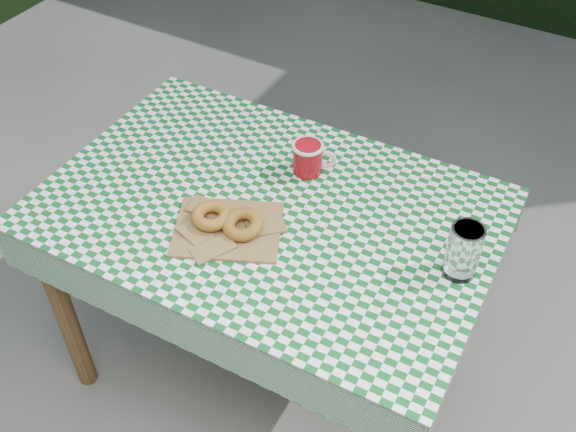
{
  "coord_description": "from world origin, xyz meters",
  "views": [
    {
      "loc": [
        0.5,
        -1.06,
        1.98
      ],
      "look_at": [
        -0.11,
        0.01,
        0.79
      ],
      "focal_mm": 41.92,
      "sensor_mm": 36.0,
      "label": 1
    }
  ],
  "objects_px": {
    "coffee_mug": "(308,158)",
    "paper_bag": "(228,228)",
    "table": "(270,298)",
    "drinking_glass": "(463,251)"
  },
  "relations": [
    {
      "from": "paper_bag",
      "to": "coffee_mug",
      "type": "relative_size",
      "value": 1.64
    },
    {
      "from": "coffee_mug",
      "to": "drinking_glass",
      "type": "xyz_separation_m",
      "value": [
        0.5,
        -0.15,
        0.03
      ]
    },
    {
      "from": "paper_bag",
      "to": "table",
      "type": "bearing_deg",
      "value": 71.37
    },
    {
      "from": "table",
      "to": "paper_bag",
      "type": "bearing_deg",
      "value": -110.13
    },
    {
      "from": "coffee_mug",
      "to": "table",
      "type": "bearing_deg",
      "value": -120.27
    },
    {
      "from": "coffee_mug",
      "to": "paper_bag",
      "type": "bearing_deg",
      "value": -125.37
    },
    {
      "from": "table",
      "to": "paper_bag",
      "type": "relative_size",
      "value": 4.36
    },
    {
      "from": "table",
      "to": "coffee_mug",
      "type": "height_order",
      "value": "coffee_mug"
    },
    {
      "from": "paper_bag",
      "to": "drinking_glass",
      "type": "xyz_separation_m",
      "value": [
        0.56,
        0.16,
        0.07
      ]
    },
    {
      "from": "table",
      "to": "paper_bag",
      "type": "distance_m",
      "value": 0.41
    }
  ]
}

